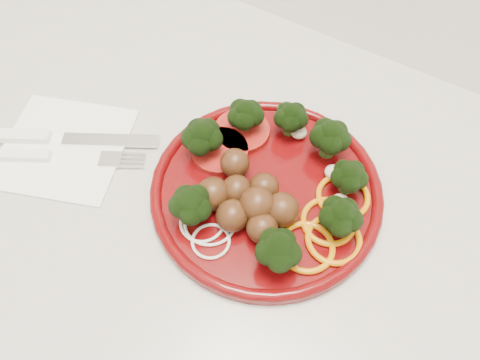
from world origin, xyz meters
The scene contains 5 objects.
counter centered at (0.00, 1.70, 0.45)m, with size 2.40×0.60×0.90m.
plate centered at (0.10, 1.70, 0.92)m, with size 0.27×0.27×0.06m.
napkin centered at (-0.15, 1.63, 0.90)m, with size 0.15×0.15×0.00m, color white.
knife centered at (-0.18, 1.62, 0.91)m, with size 0.21×0.13×0.01m.
fork centered at (-0.17, 1.60, 0.91)m, with size 0.18×0.12×0.01m.
Camera 1 is at (0.23, 1.44, 1.37)m, focal length 35.00 mm.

